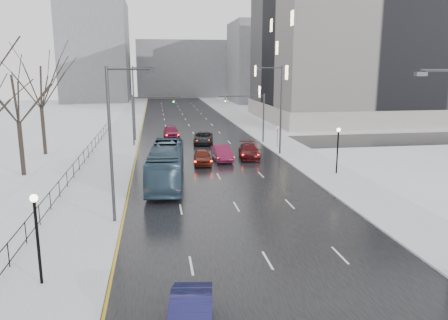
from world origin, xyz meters
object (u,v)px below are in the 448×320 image
lamppost_r_mid (338,144)px  sedan_center_far (171,132)px  sedan_right_near (222,153)px  streetlight_l_far (136,100)px  mast_signal_left (142,114)px  no_uturn_sign (278,130)px  lamppost_l (36,226)px  sedan_right_far (249,151)px  sedan_left_near (191,320)px  mast_signal_right (256,112)px  tree_park_d (24,176)px  sedan_center_near (202,157)px  streetlight_r_mid (279,106)px  bus (166,165)px  tree_park_e (46,155)px  sedan_right_cross (203,138)px  streetlight_l_near (114,138)px

lamppost_r_mid → sedan_center_far: 28.13m
sedan_right_near → sedan_center_far: sedan_center_far is taller
lamppost_r_mid → sedan_center_far: lamppost_r_mid is taller
streetlight_l_far → mast_signal_left: streetlight_l_far is taller
no_uturn_sign → lamppost_l: bearing=-122.3°
no_uturn_sign → sedan_right_far: 7.23m
sedan_left_near → sedan_right_near: (5.83, 30.92, 0.04)m
sedan_left_near → mast_signal_right: bearing=81.1°
tree_park_d → sedan_center_far: (14.30, 20.02, 0.90)m
tree_park_d → sedan_center_far: tree_park_d is taller
sedan_center_near → streetlight_r_mid: bearing=25.5°
streetlight_r_mid → sedan_center_far: size_ratio=1.99×
sedan_center_near → sedan_right_far: (5.43, 2.37, 0.01)m
bus → sedan_center_near: bus is taller
tree_park_e → mast_signal_right: (25.53, 4.00, 4.11)m
sedan_right_cross → streetlight_r_mid: bearing=-40.7°
lamppost_l → bus: 18.31m
streetlight_l_near → sedan_right_near: 20.79m
sedan_right_near → sedan_right_far: (3.17, 0.85, -0.03)m
lamppost_l → mast_signal_right: (18.33, 36.00, 1.16)m
mast_signal_right → lamppost_l: bearing=-117.0°
sedan_center_near → sedan_right_cross: sedan_center_near is taller
lamppost_l → sedan_center_far: 42.74m
mast_signal_left → sedan_center_far: (3.83, 6.02, -3.21)m
tree_park_e → sedan_right_far: tree_park_e is taller
tree_park_e → sedan_right_near: bearing=-17.4°
mast_signal_right → tree_park_e: bearing=-171.1°
sedan_left_near → sedan_right_cross: sedan_left_near is taller
streetlight_l_far → sedan_left_near: (3.67, -45.05, -4.82)m
lamppost_r_mid → tree_park_d: bearing=172.1°
sedan_right_cross → mast_signal_right: bearing=2.9°
sedan_right_far → sedan_right_near: bearing=-157.6°
mast_signal_right → sedan_left_near: (-11.83, -41.05, -3.30)m
streetlight_r_mid → sedan_center_near: streetlight_r_mid is taller
mast_signal_right → sedan_left_near: mast_signal_right is taller
streetlight_l_near → sedan_left_near: size_ratio=2.16×
streetlight_r_mid → sedan_right_cross: streetlight_r_mid is taller
streetlight_r_mid → sedan_right_near: streetlight_r_mid is taller
no_uturn_sign → streetlight_l_near: bearing=-125.9°
tree_park_d → sedan_center_near: (16.87, 2.35, 0.80)m
streetlight_r_mid → sedan_right_near: 8.61m
streetlight_l_near → sedan_right_cross: (8.67, 28.54, -4.84)m
sedan_center_near → mast_signal_right: bearing=58.3°
streetlight_l_near → sedan_left_near: streetlight_l_near is taller
streetlight_l_far → sedan_center_far: 6.94m
mast_signal_right → sedan_right_near: (-5.99, -10.13, -3.27)m
lamppost_r_mid → streetlight_l_far: bearing=131.1°
tree_park_d → streetlight_r_mid: bearing=13.0°
sedan_left_near → sedan_center_near: (3.57, 29.40, -0.00)m
no_uturn_sign → sedan_right_near: no_uturn_sign is taller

